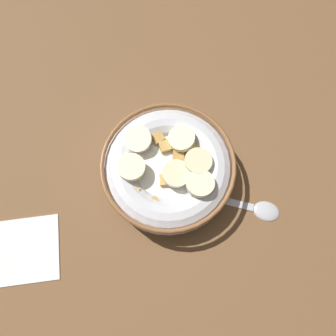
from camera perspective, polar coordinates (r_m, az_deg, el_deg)
ground_plane at (r=45.96cm, az=0.00°, el=-1.49°), size 95.40×95.40×2.00cm
cereal_bowl at (r=42.37cm, az=0.02°, el=-0.05°), size 17.79×17.79×5.93cm
spoon at (r=45.09cm, az=15.02°, el=-6.89°), size 13.60×3.07×0.80cm
folded_napkin at (r=48.24cm, az=-27.52°, el=-13.49°), size 16.16×12.36×0.30cm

